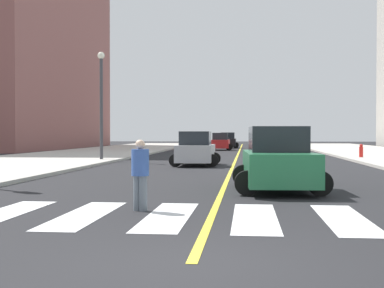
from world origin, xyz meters
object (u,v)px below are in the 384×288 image
(street_lamp, at_px, (101,95))
(car_green_fourth, at_px, (278,161))
(car_silver_second, at_px, (196,150))
(pedestrian_crossing, at_px, (140,172))
(car_red_nearest, at_px, (220,142))
(fire_hydrant, at_px, (361,151))
(car_black_third, at_px, (228,141))

(street_lamp, bearing_deg, car_green_fourth, -57.82)
(car_silver_second, bearing_deg, pedestrian_crossing, -89.07)
(car_red_nearest, relative_size, fire_hydrant, 4.57)
(car_green_fourth, bearing_deg, car_black_third, -88.86)
(car_red_nearest, distance_m, street_lamp, 24.43)
(car_green_fourth, height_order, fire_hydrant, car_green_fourth)
(car_green_fourth, bearing_deg, street_lamp, -60.55)
(car_red_nearest, bearing_deg, car_black_third, 86.77)
(fire_hydrant, height_order, street_lamp, street_lamp)
(street_lamp, bearing_deg, car_red_nearest, 75.13)
(car_black_third, distance_m, fire_hydrant, 28.71)
(car_red_nearest, xyz_separation_m, pedestrian_crossing, (0.37, -43.76, 0.03))
(car_red_nearest, xyz_separation_m, street_lamp, (-6.21, -23.40, 3.26))
(car_black_third, relative_size, car_green_fourth, 0.94)
(car_black_third, bearing_deg, street_lamp, -102.45)
(car_black_third, bearing_deg, car_red_nearest, -93.95)
(car_black_third, relative_size, street_lamp, 0.63)
(car_green_fourth, bearing_deg, pedestrian_crossing, 51.62)
(car_red_nearest, xyz_separation_m, car_silver_second, (-0.00, -26.89, 0.02))
(car_black_third, distance_m, street_lamp, 32.28)
(street_lamp, bearing_deg, car_silver_second, -29.39)
(car_silver_second, relative_size, car_green_fourth, 0.93)
(car_green_fourth, bearing_deg, fire_hydrant, -111.05)
(car_green_fourth, distance_m, fire_hydrant, 21.27)
(car_silver_second, xyz_separation_m, car_black_third, (0.50, 34.90, 0.01))
(car_red_nearest, relative_size, street_lamp, 0.61)
(car_green_fourth, relative_size, pedestrian_crossing, 2.78)
(pedestrian_crossing, distance_m, fire_hydrant, 26.76)
(pedestrian_crossing, bearing_deg, fire_hydrant, -84.58)
(car_silver_second, xyz_separation_m, car_green_fourth, (3.69, -12.24, 0.05))
(pedestrian_crossing, height_order, fire_hydrant, pedestrian_crossing)
(car_black_third, height_order, street_lamp, street_lamp)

